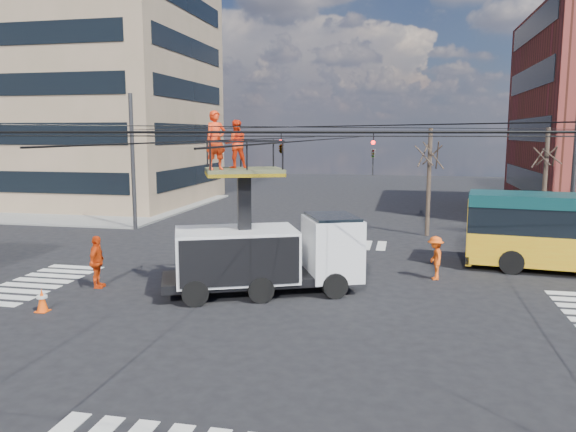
% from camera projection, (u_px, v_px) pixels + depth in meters
% --- Properties ---
extents(ground, '(120.00, 120.00, 0.00)m').
position_uv_depth(ground, '(292.00, 299.00, 19.48)').
color(ground, black).
rests_on(ground, ground).
extents(sidewalk_nw, '(18.00, 18.00, 0.12)m').
position_uv_depth(sidewalk_nw, '(84.00, 206.00, 44.06)').
color(sidewalk_nw, slate).
rests_on(sidewalk_nw, ground).
extents(crosswalks, '(22.40, 22.40, 0.02)m').
position_uv_depth(crosswalks, '(292.00, 298.00, 19.47)').
color(crosswalks, silver).
rests_on(crosswalks, ground).
extents(building_tower, '(18.06, 16.06, 30.00)m').
position_uv_depth(building_tower, '(83.00, 16.00, 44.97)').
color(building_tower, '#8A7557').
rests_on(building_tower, ground).
extents(overhead_network, '(24.24, 24.24, 8.00)m').
position_uv_depth(overhead_network, '(293.00, 175.00, 19.26)').
color(overhead_network, '#2D2D30').
rests_on(overhead_network, ground).
extents(tree_a, '(2.00, 2.00, 6.00)m').
position_uv_depth(tree_a, '(430.00, 153.00, 30.86)').
color(tree_a, '#382B21').
rests_on(tree_a, ground).
extents(tree_b, '(2.00, 2.00, 6.00)m').
position_uv_depth(tree_b, '(547.00, 154.00, 29.64)').
color(tree_b, '#382B21').
rests_on(tree_b, ground).
extents(utility_truck, '(7.34, 4.83, 6.44)m').
position_uv_depth(utility_truck, '(267.00, 236.00, 19.96)').
color(utility_truck, black).
rests_on(utility_truck, ground).
extents(traffic_cone, '(0.36, 0.36, 0.76)m').
position_uv_depth(traffic_cone, '(42.00, 300.00, 18.03)').
color(traffic_cone, '#FF4D0A').
rests_on(traffic_cone, ground).
extents(worker_ground, '(0.66, 1.21, 1.96)m').
position_uv_depth(worker_ground, '(97.00, 262.00, 20.74)').
color(worker_ground, '#E0410E').
rests_on(worker_ground, ground).
extents(flagger, '(0.79, 1.19, 1.72)m').
position_uv_depth(flagger, '(435.00, 258.00, 21.94)').
color(flagger, '#FF5410').
rests_on(flagger, ground).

